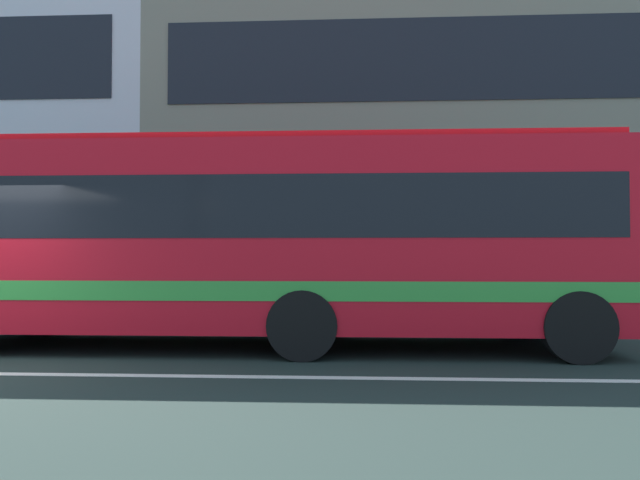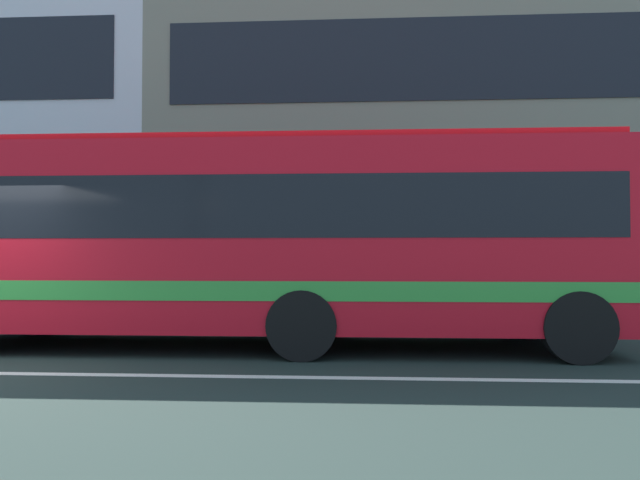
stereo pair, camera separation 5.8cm
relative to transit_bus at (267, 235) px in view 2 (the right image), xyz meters
name	(u,v)px [view 2 (the right image)]	position (x,y,z in m)	size (l,w,h in m)	color
hedge_row_far	(148,294)	(-3.28, 3.52, -1.21)	(22.97, 1.10, 1.20)	#215523
apartment_block_right	(466,132)	(6.08, 14.26, 4.73)	(22.87, 11.73, 13.09)	gray
transit_bus	(267,235)	(0.00, 0.00, 0.00)	(11.02, 2.58, 3.30)	red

